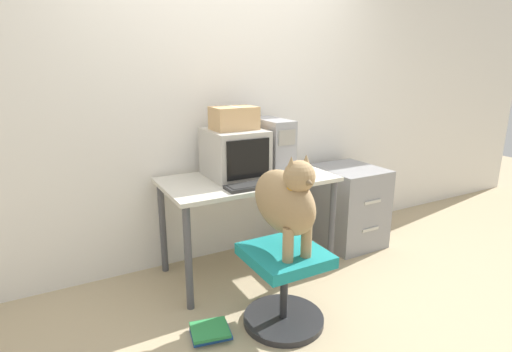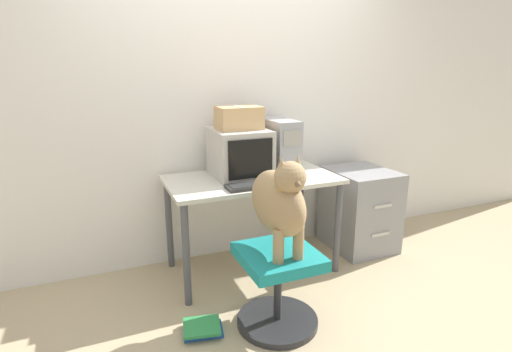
# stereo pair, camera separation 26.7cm
# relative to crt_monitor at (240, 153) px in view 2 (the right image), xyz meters

# --- Properties ---
(ground_plane) EXTENTS (12.00, 12.00, 0.00)m
(ground_plane) POSITION_rel_crt_monitor_xyz_m (0.07, -0.42, -0.94)
(ground_plane) COLOR tan
(wall_back) EXTENTS (8.00, 0.05, 2.60)m
(wall_back) POSITION_rel_crt_monitor_xyz_m (0.07, 0.33, 0.36)
(wall_back) COLOR silver
(wall_back) RESTS_ON ground_plane
(desk) EXTENTS (1.28, 0.69, 0.76)m
(desk) POSITION_rel_crt_monitor_xyz_m (0.07, -0.08, -0.28)
(desk) COLOR beige
(desk) RESTS_ON ground_plane
(crt_monitor) EXTENTS (0.40, 0.45, 0.36)m
(crt_monitor) POSITION_rel_crt_monitor_xyz_m (0.00, 0.00, 0.00)
(crt_monitor) COLOR #B7B2A8
(crt_monitor) RESTS_ON desk
(pc_tower) EXTENTS (0.19, 0.43, 0.41)m
(pc_tower) POSITION_rel_crt_monitor_xyz_m (0.34, 0.03, 0.03)
(pc_tower) COLOR #99999E
(pc_tower) RESTS_ON desk
(keyboard) EXTENTS (0.46, 0.15, 0.03)m
(keyboard) POSITION_rel_crt_monitor_xyz_m (0.02, -0.32, -0.17)
(keyboard) COLOR #2D2D2D
(keyboard) RESTS_ON desk
(computer_mouse) EXTENTS (0.06, 0.05, 0.03)m
(computer_mouse) POSITION_rel_crt_monitor_xyz_m (0.32, -0.29, -0.16)
(computer_mouse) COLOR beige
(computer_mouse) RESTS_ON desk
(office_chair) EXTENTS (0.51, 0.51, 0.50)m
(office_chair) POSITION_rel_crt_monitor_xyz_m (-0.06, -0.80, -0.66)
(office_chair) COLOR #262628
(office_chair) RESTS_ON ground_plane
(dog) EXTENTS (0.23, 0.56, 0.61)m
(dog) POSITION_rel_crt_monitor_xyz_m (-0.06, -0.79, -0.12)
(dog) COLOR #9E7F56
(dog) RESTS_ON office_chair
(filing_cabinet) EXTENTS (0.51, 0.59, 0.71)m
(filing_cabinet) POSITION_rel_crt_monitor_xyz_m (1.10, -0.05, -0.59)
(filing_cabinet) COLOR gray
(filing_cabinet) RESTS_ON ground_plane
(cardboard_box) EXTENTS (0.32, 0.23, 0.17)m
(cardboard_box) POSITION_rel_crt_monitor_xyz_m (0.00, 0.00, 0.26)
(cardboard_box) COLOR tan
(cardboard_box) RESTS_ON crt_monitor
(book_stack_floor) EXTENTS (0.27, 0.24, 0.06)m
(book_stack_floor) POSITION_rel_crt_monitor_xyz_m (-0.52, -0.70, -0.91)
(book_stack_floor) COLOR #1E4C9E
(book_stack_floor) RESTS_ON ground_plane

